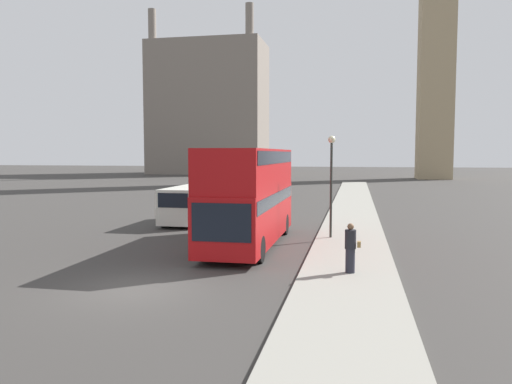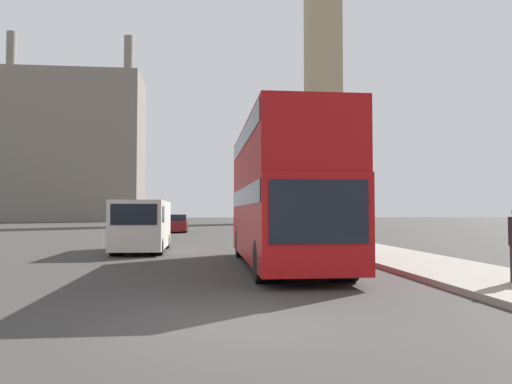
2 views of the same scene
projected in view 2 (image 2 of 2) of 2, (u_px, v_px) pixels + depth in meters
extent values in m
plane|color=#383533|center=(235.00, 324.00, 7.90)|extent=(300.00, 300.00, 0.00)
cube|color=tan|center=(323.00, 71.00, 85.28)|extent=(5.49, 5.49, 51.62)
cube|color=slate|center=(77.00, 148.00, 94.69)|extent=(24.03, 13.52, 27.72)
cylinder|color=slate|center=(11.00, 49.00, 88.58)|extent=(1.62, 1.62, 6.10)
cylinder|color=slate|center=(128.00, 53.00, 90.74)|extent=(1.62, 1.62, 6.10)
cube|color=#A80F11|center=(283.00, 221.00, 16.14)|extent=(2.57, 10.12, 2.39)
cube|color=#A80F11|center=(283.00, 156.00, 16.22)|extent=(2.57, 9.92, 1.82)
cube|color=black|center=(283.00, 197.00, 16.17)|extent=(2.61, 9.71, 0.55)
cube|color=black|center=(283.00, 139.00, 16.25)|extent=(2.61, 9.51, 0.55)
cube|color=black|center=(319.00, 212.00, 11.11)|extent=(2.27, 0.03, 1.44)
cylinder|color=black|center=(269.00, 261.00, 12.49)|extent=(0.72, 1.08, 1.08)
cylinder|color=black|center=(341.00, 260.00, 12.68)|extent=(0.72, 1.08, 1.08)
cylinder|color=black|center=(245.00, 243.00, 19.52)|extent=(0.72, 1.08, 1.08)
cylinder|color=black|center=(292.00, 243.00, 19.72)|extent=(0.72, 1.08, 1.08)
cube|color=silver|center=(143.00, 224.00, 22.23)|extent=(2.10, 5.72, 2.06)
cube|color=black|center=(134.00, 214.00, 19.40)|extent=(1.79, 0.02, 0.83)
cube|color=black|center=(137.00, 214.00, 20.41)|extent=(2.13, 1.03, 0.66)
cylinder|color=black|center=(117.00, 247.00, 20.18)|extent=(0.53, 0.70, 0.70)
cylinder|color=black|center=(156.00, 247.00, 20.35)|extent=(0.53, 0.70, 0.70)
cylinder|color=black|center=(131.00, 241.00, 24.05)|extent=(0.53, 0.70, 0.70)
cylinder|color=black|center=(164.00, 241.00, 24.21)|extent=(0.53, 0.70, 0.70)
cylinder|color=#2D332D|center=(369.00, 193.00, 18.76)|extent=(0.12, 0.12, 4.68)
sphere|color=beige|center=(368.00, 127.00, 18.86)|extent=(0.36, 0.36, 0.36)
cube|color=maroon|center=(177.00, 226.00, 43.39)|extent=(1.81, 4.26, 0.79)
cube|color=black|center=(177.00, 218.00, 43.52)|extent=(1.63, 2.05, 0.59)
cylinder|color=black|center=(167.00, 229.00, 41.95)|extent=(0.40, 0.67, 0.67)
cylinder|color=black|center=(184.00, 229.00, 42.10)|extent=(0.40, 0.67, 0.67)
cylinder|color=black|center=(170.00, 228.00, 44.66)|extent=(0.40, 0.67, 0.67)
cylinder|color=black|center=(186.00, 228.00, 44.81)|extent=(0.40, 0.67, 0.67)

